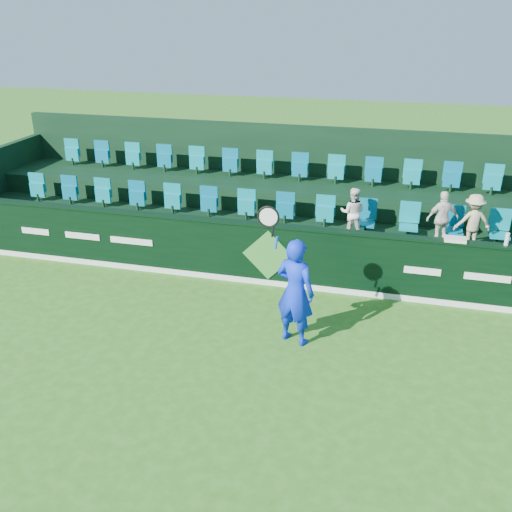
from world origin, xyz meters
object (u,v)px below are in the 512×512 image
(spectator_middle, at_px, (442,218))
(towel, at_px, (455,239))
(spectator_right, at_px, (473,221))
(drinks_bottle, at_px, (507,239))
(tennis_player, at_px, (295,291))
(spectator_left, at_px, (353,213))

(spectator_middle, height_order, towel, spectator_middle)
(spectator_right, bearing_deg, drinks_bottle, 100.07)
(tennis_player, xyz_separation_m, spectator_middle, (2.50, 3.23, 0.40))
(tennis_player, distance_m, drinks_bottle, 4.20)
(spectator_middle, height_order, drinks_bottle, spectator_middle)
(drinks_bottle, bearing_deg, spectator_right, 113.76)
(spectator_middle, relative_size, spectator_right, 1.02)
(spectator_middle, bearing_deg, spectator_right, 157.51)
(spectator_left, distance_m, towel, 2.33)
(spectator_right, relative_size, towel, 2.90)
(spectator_middle, bearing_deg, towel, 77.11)
(spectator_middle, relative_size, towel, 2.95)
(spectator_left, bearing_deg, spectator_right, 179.63)
(tennis_player, relative_size, drinks_bottle, 10.32)
(drinks_bottle, bearing_deg, tennis_player, -149.63)
(spectator_middle, distance_m, spectator_right, 0.61)
(spectator_left, relative_size, spectator_middle, 0.94)
(tennis_player, distance_m, spectator_middle, 4.10)
(spectator_middle, distance_m, drinks_bottle, 1.57)
(spectator_middle, xyz_separation_m, drinks_bottle, (1.10, -1.12, 0.09))
(spectator_right, distance_m, drinks_bottle, 1.23)
(spectator_left, bearing_deg, drinks_bottle, 158.88)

